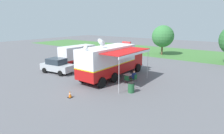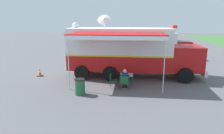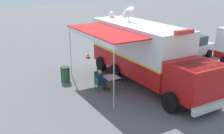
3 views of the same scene
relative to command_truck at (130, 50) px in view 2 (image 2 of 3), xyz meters
name	(u,v)px [view 2 (image 2 of 3)]	position (x,y,z in m)	size (l,w,h in m)	color
ground_plane	(119,76)	(-0.05, -0.75, -1.94)	(100.00, 100.00, 0.00)	#5B5B60
lot_stripe	(154,68)	(-2.86, 2.07, -1.94)	(0.12, 4.80, 0.01)	silver
command_truck	(130,50)	(0.00, 0.00, 0.00)	(4.95, 9.53, 4.53)	#B71414
folding_table	(126,75)	(2.21, -0.17, -1.27)	(0.81, 0.81, 0.73)	silver
water_bottle	(126,74)	(2.35, -0.18, -1.11)	(0.07, 0.07, 0.22)	silver
folding_chair_at_table	(124,82)	(3.01, -0.27, -1.43)	(0.49, 0.49, 0.87)	#19562D
folding_chair_beside_table	(113,79)	(2.57, -1.02, -1.43)	(0.49, 0.49, 0.87)	#19562D
seated_responder	(125,78)	(2.82, -0.27, -1.29)	(0.67, 0.56, 1.25)	navy
trash_bin	(80,87)	(4.01, -2.71, -1.49)	(0.57, 0.57, 0.91)	#235B33
traffic_cone	(40,72)	(0.53, -6.60, -1.66)	(0.36, 0.36, 0.58)	black
support_truck	(156,45)	(-7.72, 2.72, -0.56)	(2.71, 6.93, 2.70)	white
car_behind_truck	(107,51)	(-6.46, -2.39, -1.06)	(4.37, 2.36, 1.76)	#B2B5BA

